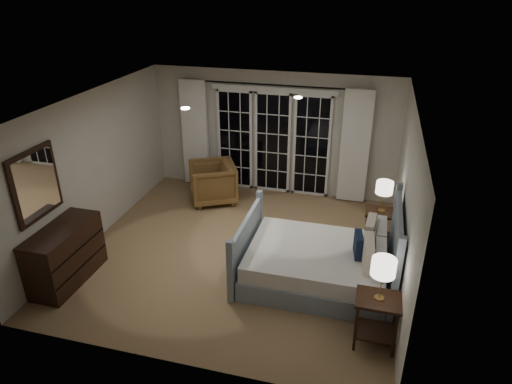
% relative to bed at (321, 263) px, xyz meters
% --- Properties ---
extents(floor, '(5.00, 5.00, 0.00)m').
position_rel_bed_xyz_m(floor, '(-1.42, 0.46, -0.33)').
color(floor, olive).
rests_on(floor, ground).
extents(ceiling, '(5.00, 5.00, 0.00)m').
position_rel_bed_xyz_m(ceiling, '(-1.42, 0.46, 2.17)').
color(ceiling, silver).
rests_on(ceiling, wall_back).
extents(wall_left, '(0.02, 5.00, 2.50)m').
position_rel_bed_xyz_m(wall_left, '(-3.92, 0.46, 0.92)').
color(wall_left, beige).
rests_on(wall_left, floor).
extents(wall_right, '(0.02, 5.00, 2.50)m').
position_rel_bed_xyz_m(wall_right, '(1.08, 0.46, 0.92)').
color(wall_right, beige).
rests_on(wall_right, floor).
extents(wall_back, '(5.00, 0.02, 2.50)m').
position_rel_bed_xyz_m(wall_back, '(-1.42, 2.96, 0.92)').
color(wall_back, beige).
rests_on(wall_back, floor).
extents(wall_front, '(5.00, 0.02, 2.50)m').
position_rel_bed_xyz_m(wall_front, '(-1.42, -2.04, 0.92)').
color(wall_front, beige).
rests_on(wall_front, floor).
extents(french_doors, '(2.50, 0.04, 2.20)m').
position_rel_bed_xyz_m(french_doors, '(-1.42, 2.92, 0.76)').
color(french_doors, black).
rests_on(french_doors, wall_back).
extents(curtain_rod, '(3.50, 0.03, 0.03)m').
position_rel_bed_xyz_m(curtain_rod, '(-1.42, 2.86, 1.92)').
color(curtain_rod, black).
rests_on(curtain_rod, wall_back).
extents(curtain_left, '(0.55, 0.10, 2.25)m').
position_rel_bed_xyz_m(curtain_left, '(-3.07, 2.84, 0.82)').
color(curtain_left, white).
rests_on(curtain_left, curtain_rod).
extents(curtain_right, '(0.55, 0.10, 2.25)m').
position_rel_bed_xyz_m(curtain_right, '(0.23, 2.84, 0.82)').
color(curtain_right, white).
rests_on(curtain_right, curtain_rod).
extents(downlight_a, '(0.12, 0.12, 0.01)m').
position_rel_bed_xyz_m(downlight_a, '(-0.62, 1.06, 2.16)').
color(downlight_a, white).
rests_on(downlight_a, ceiling).
extents(downlight_b, '(0.12, 0.12, 0.01)m').
position_rel_bed_xyz_m(downlight_b, '(-2.02, 0.06, 2.16)').
color(downlight_b, white).
rests_on(downlight_b, ceiling).
extents(bed, '(2.21, 1.58, 1.28)m').
position_rel_bed_xyz_m(bed, '(0.00, 0.00, 0.00)').
color(bed, '#8491A0').
rests_on(bed, floor).
extents(nightstand_left, '(0.54, 0.43, 0.70)m').
position_rel_bed_xyz_m(nightstand_left, '(0.82, -1.12, 0.14)').
color(nightstand_left, black).
rests_on(nightstand_left, floor).
extents(nightstand_right, '(0.51, 0.41, 0.66)m').
position_rel_bed_xyz_m(nightstand_right, '(0.81, 1.23, 0.11)').
color(nightstand_right, black).
rests_on(nightstand_right, floor).
extents(lamp_left, '(0.29, 0.29, 0.55)m').
position_rel_bed_xyz_m(lamp_left, '(0.82, -1.12, 0.81)').
color(lamp_left, tan).
rests_on(lamp_left, nightstand_left).
extents(lamp_right, '(0.27, 0.27, 0.53)m').
position_rel_bed_xyz_m(lamp_right, '(0.81, 1.23, 0.76)').
color(lamp_right, tan).
rests_on(lamp_right, nightstand_right).
extents(armchair, '(1.19, 1.18, 0.81)m').
position_rel_bed_xyz_m(armchair, '(-2.45, 2.13, 0.08)').
color(armchair, brown).
rests_on(armchair, floor).
extents(dresser, '(0.53, 1.25, 0.88)m').
position_rel_bed_xyz_m(dresser, '(-3.65, -0.93, 0.12)').
color(dresser, black).
rests_on(dresser, floor).
extents(mirror, '(0.05, 0.85, 1.00)m').
position_rel_bed_xyz_m(mirror, '(-3.88, -0.93, 1.22)').
color(mirror, black).
rests_on(mirror, wall_left).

